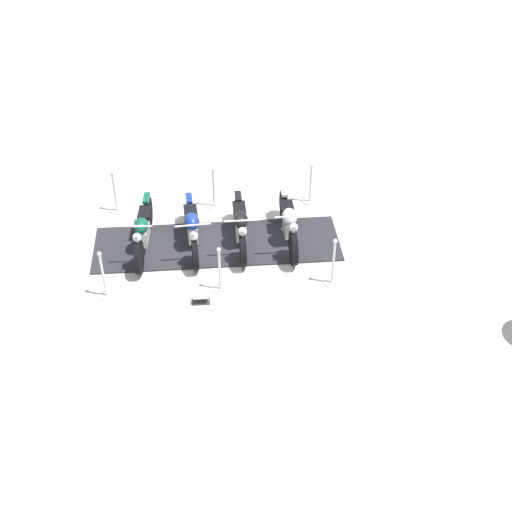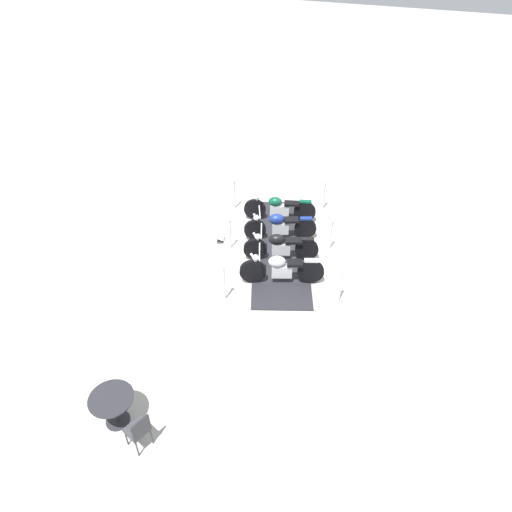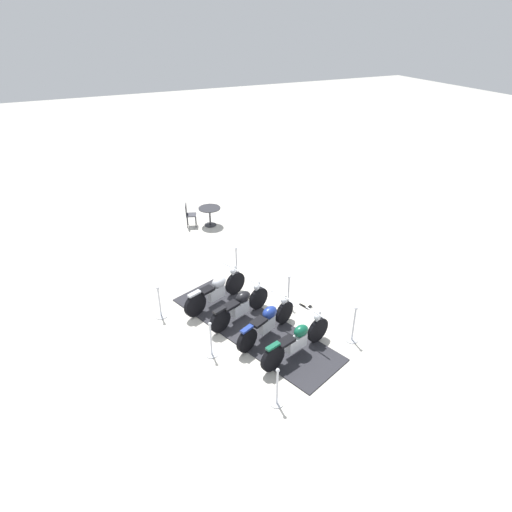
# 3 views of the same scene
# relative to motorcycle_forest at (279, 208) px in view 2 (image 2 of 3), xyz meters

# --- Properties ---
(ground_plane) EXTENTS (80.00, 80.00, 0.00)m
(ground_plane) POSITION_rel_motorcycle_forest_xyz_m (0.57, -1.44, -0.48)
(ground_plane) COLOR beige
(display_platform) EXTENTS (3.36, 5.52, 0.03)m
(display_platform) POSITION_rel_motorcycle_forest_xyz_m (0.57, -1.44, -0.47)
(display_platform) COLOR #28282D
(display_platform) RESTS_ON ground_plane
(motorcycle_forest) EXTENTS (2.26, 0.85, 1.02)m
(motorcycle_forest) POSITION_rel_motorcycle_forest_xyz_m (0.00, 0.00, 0.00)
(motorcycle_forest) COLOR black
(motorcycle_forest) RESTS_ON display_platform
(motorcycle_navy) EXTENTS (2.07, 1.09, 0.98)m
(motorcycle_navy) POSITION_rel_motorcycle_forest_xyz_m (0.36, -0.97, 0.01)
(motorcycle_navy) COLOR black
(motorcycle_navy) RESTS_ON display_platform
(motorcycle_black) EXTENTS (2.06, 0.98, 0.99)m
(motorcycle_black) POSITION_rel_motorcycle_forest_xyz_m (0.72, -1.93, 0.00)
(motorcycle_black) COLOR black
(motorcycle_black) RESTS_ON display_platform
(motorcycle_chrome) EXTENTS (2.17, 1.03, 1.05)m
(motorcycle_chrome) POSITION_rel_motorcycle_forest_xyz_m (1.07, -2.90, 0.02)
(motorcycle_chrome) COLOR black
(motorcycle_chrome) RESTS_ON display_platform
(stanchion_left_rear) EXTENTS (0.35, 0.35, 1.02)m
(stanchion_left_rear) POSITION_rel_motorcycle_forest_xyz_m (2.74, -3.03, -0.18)
(stanchion_left_rear) COLOR silver
(stanchion_left_rear) RESTS_ON ground_plane
(stanchion_right_rear) EXTENTS (0.33, 0.33, 1.10)m
(stanchion_right_rear) POSITION_rel_motorcycle_forest_xyz_m (-0.05, -4.06, -0.13)
(stanchion_right_rear) COLOR silver
(stanchion_right_rear) RESTS_ON ground_plane
(stanchion_left_mid) EXTENTS (0.34, 0.34, 1.04)m
(stanchion_left_mid) POSITION_rel_motorcycle_forest_xyz_m (1.96, -0.92, -0.16)
(stanchion_left_mid) COLOR silver
(stanchion_left_mid) RESTS_ON ground_plane
(stanchion_left_front) EXTENTS (0.32, 0.32, 1.06)m
(stanchion_left_front) POSITION_rel_motorcycle_forest_xyz_m (1.18, 1.19, -0.13)
(stanchion_left_front) COLOR silver
(stanchion_left_front) RESTS_ON ground_plane
(stanchion_right_mid) EXTENTS (0.35, 0.35, 1.04)m
(stanchion_right_mid) POSITION_rel_motorcycle_forest_xyz_m (-0.83, -1.96, -0.17)
(stanchion_right_mid) COLOR silver
(stanchion_right_mid) RESTS_ON ground_plane
(stanchion_right_front) EXTENTS (0.32, 0.32, 1.09)m
(stanchion_right_front) POSITION_rel_motorcycle_forest_xyz_m (-1.61, 0.15, -0.12)
(stanchion_right_front) COLOR silver
(stanchion_right_front) RESTS_ON ground_plane
(info_placard) EXTENTS (0.31, 0.40, 0.18)m
(info_placard) POSITION_rel_motorcycle_forest_xyz_m (-1.29, -1.71, -0.42)
(info_placard) COLOR #333338
(info_placard) RESTS_ON ground_plane
(cafe_table) EXTENTS (0.89, 0.89, 0.77)m
(cafe_table) POSITION_rel_motorcycle_forest_xyz_m (-0.58, -8.13, 0.10)
(cafe_table) COLOR #2D2D33
(cafe_table) RESTS_ON ground_plane
(cafe_chair_near_table) EXTENTS (0.51, 0.51, 0.96)m
(cafe_chair_near_table) POSITION_rel_motorcycle_forest_xyz_m (0.19, -8.41, 0.07)
(cafe_chair_near_table) COLOR #2D2D33
(cafe_chair_near_table) RESTS_ON ground_plane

